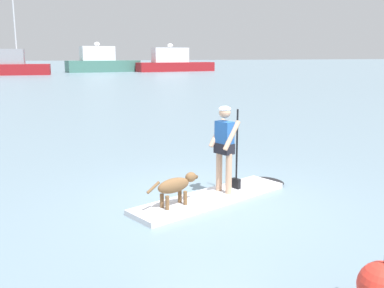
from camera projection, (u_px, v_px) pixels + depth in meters
The scene contains 8 objects.
ground_plane at pixel (211, 200), 8.28m from camera, with size 400.00×400.00×0.00m, color slate.
paddleboard at pixel (220, 195), 8.42m from camera, with size 3.66×1.96×0.10m.
person_paddler at pixel (225, 143), 8.30m from camera, with size 0.67×0.58×1.67m.
dog at pixel (176, 186), 7.65m from camera, with size 1.09×0.47×0.54m.
moored_boat_far_starboard at pixel (12, 65), 58.35m from camera, with size 9.40×3.65×9.89m.
moored_boat_center at pixel (102, 62), 68.88m from camera, with size 11.63×4.35×4.62m.
moored_boat_far_port at pixel (174, 63), 71.00m from camera, with size 13.12×4.02×4.43m.
marker_buoy at pixel (383, 286), 4.69m from camera, with size 0.54×0.54×1.04m.
Camera 1 is at (-3.15, -7.25, 2.71)m, focal length 41.00 mm.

